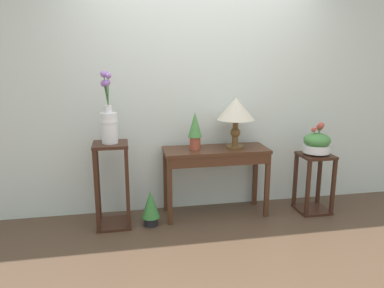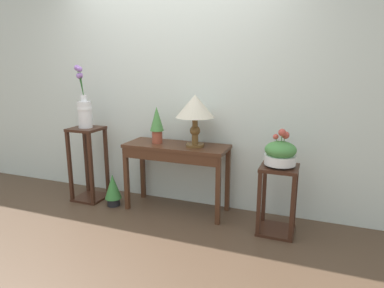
# 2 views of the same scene
# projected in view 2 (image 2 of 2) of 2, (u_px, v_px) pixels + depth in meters

# --- Properties ---
(ground_plane) EXTENTS (12.00, 12.00, 0.01)m
(ground_plane) POSITION_uv_depth(u_px,v_px,m) (114.00, 256.00, 2.79)
(ground_plane) COLOR #4C3828
(back_wall_with_art) EXTENTS (9.00, 0.10, 2.80)m
(back_wall_with_art) POSITION_uv_depth(u_px,v_px,m) (176.00, 78.00, 3.67)
(back_wall_with_art) COLOR silver
(back_wall_with_art) RESTS_ON ground
(console_table) EXTENTS (1.09, 0.42, 0.73)m
(console_table) POSITION_uv_depth(u_px,v_px,m) (176.00, 155.00, 3.51)
(console_table) COLOR #472819
(console_table) RESTS_ON ground
(table_lamp) EXTENTS (0.39, 0.39, 0.52)m
(table_lamp) POSITION_uv_depth(u_px,v_px,m) (195.00, 108.00, 3.35)
(table_lamp) COLOR brown
(table_lamp) RESTS_ON console_table
(potted_plant_on_console) EXTENTS (0.14, 0.14, 0.39)m
(potted_plant_on_console) POSITION_uv_depth(u_px,v_px,m) (157.00, 123.00, 3.54)
(potted_plant_on_console) COLOR #9E4733
(potted_plant_on_console) RESTS_ON console_table
(pedestal_stand_left) EXTENTS (0.33, 0.33, 0.85)m
(pedestal_stand_left) POSITION_uv_depth(u_px,v_px,m) (89.00, 164.00, 3.88)
(pedestal_stand_left) COLOR #381E14
(pedestal_stand_left) RESTS_ON ground
(flower_vase_tall_left) EXTENTS (0.16, 0.16, 0.69)m
(flower_vase_tall_left) POSITION_uv_depth(u_px,v_px,m) (84.00, 109.00, 3.73)
(flower_vase_tall_left) COLOR silver
(flower_vase_tall_left) RESTS_ON pedestal_stand_left
(pedestal_stand_right) EXTENTS (0.33, 0.33, 0.65)m
(pedestal_stand_right) POSITION_uv_depth(u_px,v_px,m) (277.00, 200.00, 3.11)
(pedestal_stand_right) COLOR #381E14
(pedestal_stand_right) RESTS_ON ground
(planter_bowl_wide_right) EXTENTS (0.28, 0.28, 0.35)m
(planter_bowl_wide_right) POSITION_uv_depth(u_px,v_px,m) (280.00, 153.00, 3.01)
(planter_bowl_wide_right) COLOR silver
(planter_bowl_wide_right) RESTS_ON pedestal_stand_right
(potted_plant_floor) EXTENTS (0.18, 0.18, 0.37)m
(potted_plant_floor) POSITION_uv_depth(u_px,v_px,m) (113.00, 189.00, 3.73)
(potted_plant_floor) COLOR black
(potted_plant_floor) RESTS_ON ground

